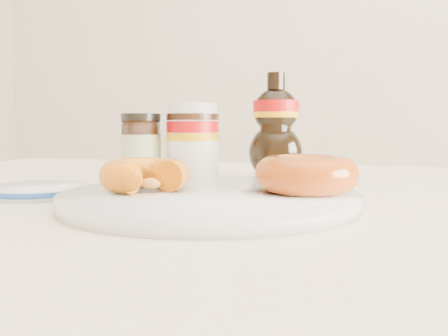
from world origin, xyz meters
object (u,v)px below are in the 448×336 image
(blue_rim_saucer, at_px, (39,190))
(syrup_bottle, at_px, (276,126))
(donut_bitten, at_px, (145,175))
(dark_jar, at_px, (141,146))
(donut_whole, at_px, (306,174))
(nutella_jar, at_px, (193,137))
(plate, at_px, (210,198))
(dining_table, at_px, (274,260))

(blue_rim_saucer, bearing_deg, syrup_bottle, 50.58)
(donut_bitten, height_order, blue_rim_saucer, donut_bitten)
(donut_bitten, height_order, dark_jar, dark_jar)
(donut_whole, bearing_deg, dark_jar, 143.61)
(donut_whole, height_order, syrup_bottle, syrup_bottle)
(blue_rim_saucer, bearing_deg, dark_jar, 85.25)
(syrup_bottle, bearing_deg, blue_rim_saucer, -129.42)
(donut_bitten, relative_size, blue_rim_saucer, 0.77)
(dark_jar, relative_size, blue_rim_saucer, 0.83)
(syrup_bottle, relative_size, dark_jar, 1.62)
(nutella_jar, bearing_deg, plate, -65.86)
(syrup_bottle, bearing_deg, dark_jar, -167.00)
(plate, xyz_separation_m, dark_jar, (-0.20, 0.24, 0.04))
(donut_bitten, height_order, nutella_jar, nutella_jar)
(blue_rim_saucer, bearing_deg, dining_table, 21.90)
(donut_whole, xyz_separation_m, blue_rim_saucer, (-0.31, -0.01, -0.03))
(dark_jar, bearing_deg, nutella_jar, 14.55)
(plate, height_order, dark_jar, dark_jar)
(syrup_bottle, height_order, dark_jar, syrup_bottle)
(plate, xyz_separation_m, syrup_bottle, (0.01, 0.29, 0.07))
(nutella_jar, bearing_deg, donut_whole, -48.04)
(nutella_jar, bearing_deg, donut_bitten, -79.65)
(donut_whole, bearing_deg, blue_rim_saucer, -177.73)
(dining_table, distance_m, syrup_bottle, 0.24)
(donut_whole, height_order, dark_jar, dark_jar)
(donut_bitten, bearing_deg, blue_rim_saucer, 178.28)
(dining_table, bearing_deg, plate, -110.61)
(dining_table, bearing_deg, blue_rim_saucer, -158.10)
(donut_bitten, height_order, donut_whole, donut_whole)
(donut_bitten, bearing_deg, donut_whole, 20.29)
(donut_whole, height_order, blue_rim_saucer, donut_whole)
(donut_whole, xyz_separation_m, dark_jar, (-0.29, 0.21, 0.02))
(nutella_jar, relative_size, dark_jar, 1.16)
(nutella_jar, relative_size, syrup_bottle, 0.72)
(donut_bitten, xyz_separation_m, blue_rim_saucer, (-0.15, 0.02, -0.02))
(blue_rim_saucer, bearing_deg, donut_whole, 2.27)
(dining_table, bearing_deg, donut_bitten, -130.87)
(syrup_bottle, xyz_separation_m, blue_rim_saucer, (-0.23, -0.27, -0.07))
(dining_table, bearing_deg, nutella_jar, 138.31)
(plate, bearing_deg, donut_bitten, -170.50)
(dining_table, relative_size, donut_whole, 13.48)
(dining_table, distance_m, donut_whole, 0.16)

